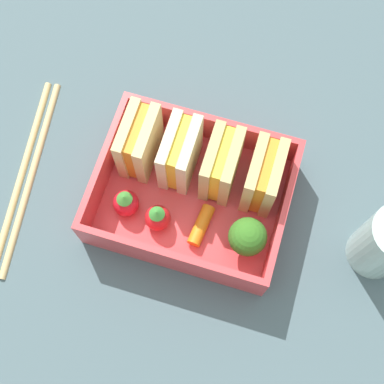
# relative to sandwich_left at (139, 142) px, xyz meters

# --- Properties ---
(ground_plane) EXTENTS (1.20, 1.20, 0.02)m
(ground_plane) POSITION_rel_sandwich_left_xyz_m (0.06, -0.03, -0.05)
(ground_plane) COLOR #495E64
(bento_tray) EXTENTS (0.18, 0.14, 0.01)m
(bento_tray) POSITION_rel_sandwich_left_xyz_m (0.06, -0.03, -0.04)
(bento_tray) COLOR #DB3F43
(bento_tray) RESTS_ON ground_plane
(bento_rim) EXTENTS (0.18, 0.14, 0.04)m
(bento_rim) POSITION_rel_sandwich_left_xyz_m (0.06, -0.03, -0.01)
(bento_rim) COLOR #DB3F43
(bento_rim) RESTS_ON bento_tray
(sandwich_left) EXTENTS (0.03, 0.06, 0.06)m
(sandwich_left) POSITION_rel_sandwich_left_xyz_m (0.00, 0.00, 0.00)
(sandwich_left) COLOR #E2C27F
(sandwich_left) RESTS_ON bento_tray
(sandwich_center_left) EXTENTS (0.03, 0.06, 0.06)m
(sandwich_center_left) POSITION_rel_sandwich_left_xyz_m (0.04, 0.00, 0.00)
(sandwich_center_left) COLOR beige
(sandwich_center_left) RESTS_ON bento_tray
(sandwich_center) EXTENTS (0.03, 0.06, 0.06)m
(sandwich_center) POSITION_rel_sandwich_left_xyz_m (0.08, 0.00, 0.00)
(sandwich_center) COLOR tan
(sandwich_center) RESTS_ON bento_tray
(sandwich_center_right) EXTENTS (0.03, 0.06, 0.06)m
(sandwich_center_right) POSITION_rel_sandwich_left_xyz_m (0.12, 0.00, 0.00)
(sandwich_center_right) COLOR tan
(sandwich_center_right) RESTS_ON bento_tray
(strawberry_left) EXTENTS (0.02, 0.02, 0.03)m
(strawberry_left) POSITION_rel_sandwich_left_xyz_m (0.00, -0.06, -0.02)
(strawberry_left) COLOR red
(strawberry_left) RESTS_ON bento_tray
(strawberry_far_left) EXTENTS (0.02, 0.02, 0.03)m
(strawberry_far_left) POSITION_rel_sandwich_left_xyz_m (0.04, -0.06, -0.02)
(strawberry_far_left) COLOR red
(strawberry_far_left) RESTS_ON bento_tray
(carrot_stick_far_left) EXTENTS (0.02, 0.04, 0.01)m
(carrot_stick_far_left) POSITION_rel_sandwich_left_xyz_m (0.08, -0.05, -0.03)
(carrot_stick_far_left) COLOR orange
(carrot_stick_far_left) RESTS_ON bento_tray
(broccoli_floret) EXTENTS (0.04, 0.04, 0.05)m
(broccoli_floret) POSITION_rel_sandwich_left_xyz_m (0.12, -0.06, -0.00)
(broccoli_floret) COLOR #87C05A
(broccoli_floret) RESTS_ON bento_tray
(chopstick_pair) EXTENTS (0.04, 0.21, 0.01)m
(chopstick_pair) POSITION_rel_sandwich_left_xyz_m (-0.11, -0.05, -0.04)
(chopstick_pair) COLOR tan
(chopstick_pair) RESTS_ON ground_plane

